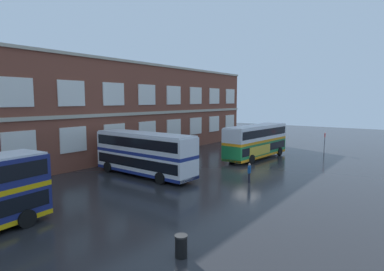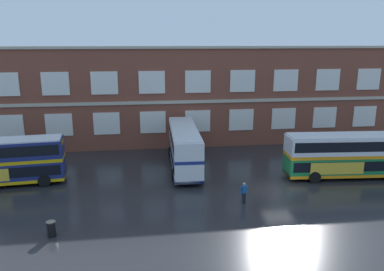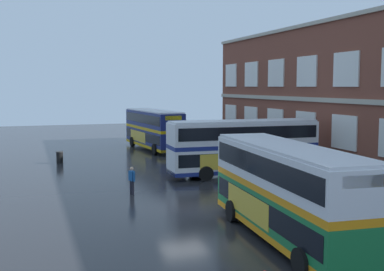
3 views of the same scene
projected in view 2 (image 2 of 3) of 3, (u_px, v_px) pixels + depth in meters
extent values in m
plane|color=#232326|center=(272.00, 182.00, 34.13)|extent=(120.00, 120.00, 0.00)
cube|color=brown|center=(214.00, 94.00, 47.79)|extent=(52.02, 8.00, 11.42)
cube|color=#B2A893|center=(220.00, 101.00, 43.93)|extent=(52.02, 0.16, 0.36)
cube|color=#B2A893|center=(221.00, 47.00, 42.46)|extent=(52.02, 0.28, 0.30)
cube|color=silver|center=(10.00, 126.00, 41.52)|extent=(2.91, 0.12, 2.51)
cube|color=silver|center=(59.00, 125.00, 42.18)|extent=(2.91, 0.12, 2.51)
cube|color=silver|center=(107.00, 124.00, 42.85)|extent=(2.91, 0.12, 2.51)
cube|color=silver|center=(153.00, 122.00, 43.51)|extent=(2.91, 0.12, 2.51)
cube|color=silver|center=(198.00, 121.00, 44.17)|extent=(2.91, 0.12, 2.51)
cube|color=silver|center=(241.00, 120.00, 44.84)|extent=(2.91, 0.12, 2.51)
cube|color=silver|center=(284.00, 119.00, 45.50)|extent=(2.91, 0.12, 2.51)
cube|color=silver|center=(325.00, 117.00, 46.17)|extent=(2.91, 0.12, 2.51)
cube|color=silver|center=(364.00, 116.00, 46.83)|extent=(2.91, 0.12, 2.51)
cube|color=silver|center=(5.00, 84.00, 40.39)|extent=(2.91, 0.12, 2.51)
cube|color=silver|center=(55.00, 84.00, 41.06)|extent=(2.91, 0.12, 2.51)
cube|color=silver|center=(104.00, 83.00, 41.72)|extent=(2.91, 0.12, 2.51)
cube|color=silver|center=(152.00, 82.00, 42.39)|extent=(2.91, 0.12, 2.51)
cube|color=silver|center=(198.00, 82.00, 43.05)|extent=(2.91, 0.12, 2.51)
cube|color=silver|center=(243.00, 81.00, 43.72)|extent=(2.91, 0.12, 2.51)
cube|color=silver|center=(286.00, 80.00, 44.38)|extent=(2.91, 0.12, 2.51)
cube|color=silver|center=(328.00, 80.00, 45.04)|extent=(2.91, 0.12, 2.51)
cube|color=silver|center=(369.00, 79.00, 45.71)|extent=(2.91, 0.12, 2.51)
cube|color=gold|center=(0.00, 180.00, 33.27)|extent=(11.20, 3.62, 0.28)
cube|color=yellow|center=(62.00, 142.00, 33.71)|extent=(0.22, 1.66, 0.40)
cylinder|color=black|center=(44.00, 181.00, 32.91)|extent=(1.07, 0.42, 1.04)
cylinder|color=black|center=(48.00, 171.00, 35.31)|extent=(1.07, 0.42, 1.04)
cube|color=silver|center=(184.00, 156.00, 37.63)|extent=(2.91, 11.08, 1.75)
cube|color=black|center=(184.00, 154.00, 37.58)|extent=(2.94, 10.64, 0.90)
cube|color=navy|center=(184.00, 146.00, 37.38)|extent=(2.91, 11.08, 0.30)
cube|color=silver|center=(184.00, 137.00, 37.15)|extent=(2.91, 11.08, 1.55)
cube|color=black|center=(184.00, 136.00, 37.13)|extent=(2.94, 10.64, 0.90)
cube|color=navy|center=(184.00, 163.00, 37.81)|extent=(2.93, 11.08, 0.28)
cube|color=silver|center=(184.00, 128.00, 36.95)|extent=(2.80, 10.85, 0.12)
cube|color=gold|center=(199.00, 159.00, 36.46)|extent=(0.19, 4.84, 1.10)
cube|color=yellow|center=(180.00, 121.00, 42.32)|extent=(1.66, 0.11, 0.40)
cylinder|color=black|center=(193.00, 151.00, 41.64)|extent=(0.35, 1.05, 1.04)
cylinder|color=black|center=(170.00, 152.00, 41.40)|extent=(0.35, 1.05, 1.04)
cylinder|color=black|center=(201.00, 173.00, 34.75)|extent=(0.35, 1.05, 1.04)
cylinder|color=black|center=(173.00, 174.00, 34.50)|extent=(0.35, 1.05, 1.04)
cube|color=#197038|center=(345.00, 164.00, 35.00)|extent=(11.16, 3.34, 1.75)
cube|color=black|center=(345.00, 162.00, 34.95)|extent=(10.72, 3.35, 0.90)
cube|color=orange|center=(346.00, 154.00, 34.75)|extent=(11.16, 3.34, 0.30)
cube|color=silver|center=(347.00, 144.00, 34.52)|extent=(11.16, 3.34, 1.55)
cube|color=black|center=(347.00, 143.00, 34.50)|extent=(10.72, 3.35, 0.90)
cube|color=orange|center=(344.00, 172.00, 35.18)|extent=(11.16, 3.36, 0.28)
cube|color=silver|center=(348.00, 135.00, 34.31)|extent=(10.93, 3.22, 0.12)
cube|color=gold|center=(337.00, 168.00, 33.65)|extent=(4.83, 0.38, 1.10)
cylinder|color=black|center=(377.00, 166.00, 36.63)|extent=(1.06, 0.39, 1.04)
cylinder|color=black|center=(315.00, 177.00, 33.75)|extent=(1.06, 0.39, 1.04)
cylinder|color=black|center=(305.00, 168.00, 36.22)|extent=(1.06, 0.39, 1.04)
cylinder|color=black|center=(245.00, 198.00, 29.63)|extent=(0.20, 0.20, 0.85)
cylinder|color=black|center=(243.00, 198.00, 29.55)|extent=(0.20, 0.20, 0.85)
cube|color=#194C8C|center=(244.00, 189.00, 29.41)|extent=(0.46, 0.36, 0.60)
cylinder|color=#194C8C|center=(247.00, 189.00, 29.53)|extent=(0.14, 0.14, 0.57)
cylinder|color=#194C8C|center=(241.00, 190.00, 29.31)|extent=(0.14, 0.14, 0.57)
sphere|color=tan|center=(244.00, 184.00, 29.30)|extent=(0.22, 0.22, 0.22)
cylinder|color=black|center=(51.00, 229.00, 24.59)|extent=(0.56, 0.56, 0.95)
cylinder|color=black|center=(51.00, 222.00, 24.46)|extent=(0.60, 0.60, 0.08)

